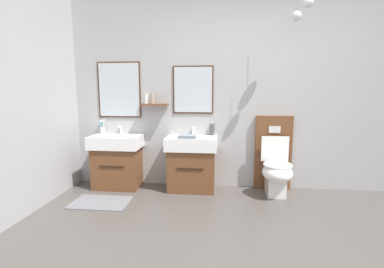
# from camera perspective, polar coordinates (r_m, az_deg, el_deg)

# --- Properties ---
(wall_back) EXTENTS (5.10, 0.61, 2.72)m
(wall_back) POSITION_cam_1_polar(r_m,az_deg,el_deg) (3.89, 11.51, 9.13)
(wall_back) COLOR #A8A8AA
(wall_back) RESTS_ON ground
(bath_mat) EXTENTS (0.68, 0.44, 0.01)m
(bath_mat) POSITION_cam_1_polar(r_m,az_deg,el_deg) (3.61, -18.10, -13.13)
(bath_mat) COLOR slate
(bath_mat) RESTS_ON ground
(vanity_sink_left) EXTENTS (0.67, 0.46, 0.73)m
(vanity_sink_left) POSITION_cam_1_polar(r_m,az_deg,el_deg) (4.00, -15.00, -5.15)
(vanity_sink_left) COLOR brown
(vanity_sink_left) RESTS_ON ground
(tap_on_left_sink) EXTENTS (0.03, 0.13, 0.11)m
(tap_on_left_sink) POSITION_cam_1_polar(r_m,az_deg,el_deg) (4.07, -14.42, 1.05)
(tap_on_left_sink) COLOR silver
(tap_on_left_sink) RESTS_ON vanity_sink_left
(vanity_sink_right) EXTENTS (0.67, 0.46, 0.73)m
(vanity_sink_right) POSITION_cam_1_polar(r_m,az_deg,el_deg) (3.76, -0.06, -5.73)
(vanity_sink_right) COLOR brown
(vanity_sink_right) RESTS_ON ground
(tap_on_right_sink) EXTENTS (0.03, 0.13, 0.11)m
(tap_on_right_sink) POSITION_cam_1_polar(r_m,az_deg,el_deg) (3.84, 0.19, 0.87)
(tap_on_right_sink) COLOR silver
(tap_on_right_sink) RESTS_ON vanity_sink_right
(toilet) EXTENTS (0.48, 0.63, 1.00)m
(toilet) POSITION_cam_1_polar(r_m,az_deg,el_deg) (3.80, 16.59, -6.04)
(toilet) COLOR brown
(toilet) RESTS_ON ground
(toothbrush_cup) EXTENTS (0.07, 0.07, 0.21)m
(toothbrush_cup) POSITION_cam_1_polar(r_m,az_deg,el_deg) (4.16, -17.79, 0.87)
(toothbrush_cup) COLOR silver
(toothbrush_cup) RESTS_ON vanity_sink_left
(soap_dispenser) EXTENTS (0.06, 0.06, 0.19)m
(soap_dispenser) POSITION_cam_1_polar(r_m,az_deg,el_deg) (3.82, 4.17, 0.99)
(soap_dispenser) COLOR #4C4C51
(soap_dispenser) RESTS_ON vanity_sink_right
(folded_hand_towel) EXTENTS (0.22, 0.16, 0.04)m
(folded_hand_towel) POSITION_cam_1_polar(r_m,az_deg,el_deg) (3.57, -0.92, -0.53)
(folded_hand_towel) COLOR gray
(folded_hand_towel) RESTS_ON vanity_sink_right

